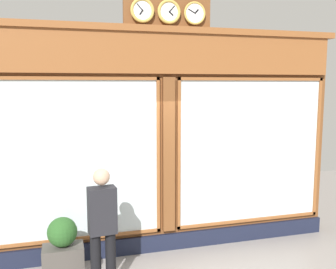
{
  "coord_description": "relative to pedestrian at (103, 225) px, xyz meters",
  "views": [
    {
      "loc": [
        1.66,
        5.85,
        2.77
      ],
      "look_at": [
        0.0,
        0.0,
        1.96
      ],
      "focal_mm": 40.4,
      "sensor_mm": 36.0,
      "label": 1
    }
  ],
  "objects": [
    {
      "name": "planter_box",
      "position": [
        0.52,
        -0.38,
        -0.66
      ],
      "size": [
        0.56,
        0.36,
        0.54
      ],
      "primitive_type": "cube",
      "color": "#4C4742",
      "rests_on": "ground_plane"
    },
    {
      "name": "pedestrian",
      "position": [
        0.0,
        0.0,
        0.0
      ],
      "size": [
        0.38,
        0.25,
        1.69
      ],
      "color": "black",
      "rests_on": "ground_plane"
    },
    {
      "name": "shop_facade",
      "position": [
        -1.19,
        -1.15,
        0.92
      ],
      "size": [
        6.03,
        0.42,
        4.16
      ],
      "color": "brown",
      "rests_on": "ground_plane"
    },
    {
      "name": "planter_shrub",
      "position": [
        0.52,
        -0.38,
        -0.19
      ],
      "size": [
        0.41,
        0.41,
        0.41
      ],
      "primitive_type": "sphere",
      "color": "#285623",
      "rests_on": "planter_box"
    }
  ]
}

